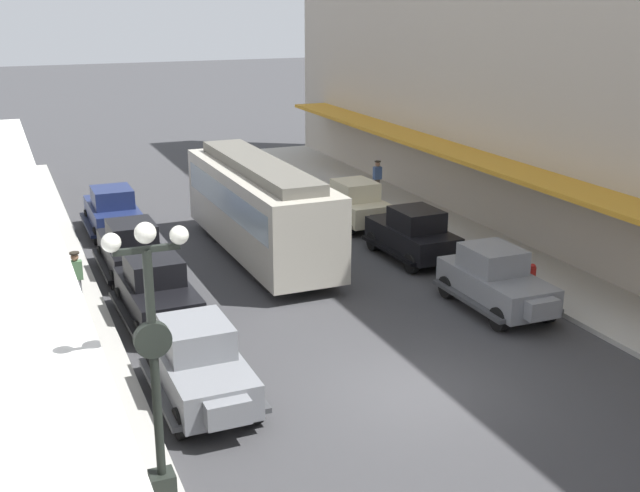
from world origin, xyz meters
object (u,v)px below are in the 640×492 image
parked_car_0 (496,279)px  fire_hydrant (532,276)px  parked_car_6 (353,202)px  streetcar (259,205)px  lamp_post_with_clock (154,354)px  parked_car_4 (413,233)px  pedestrian_0 (54,346)px  parked_car_7 (200,362)px  parked_car_2 (157,290)px  parked_car_1 (132,247)px  pedestrian_1 (35,196)px  pedestrian_3 (77,279)px  parked_car_5 (112,210)px  pedestrian_2 (377,179)px

parked_car_0 → fire_hydrant: 1.94m
parked_car_6 → streetcar: 5.45m
lamp_post_with_clock → parked_car_4: bearing=44.2°
parked_car_4 → fire_hydrant: size_ratio=5.24×
pedestrian_0 → parked_car_7: bearing=-34.5°
parked_car_2 → parked_car_6: 11.58m
parked_car_0 → parked_car_1: (-9.27, 7.14, 0.00)m
parked_car_1 → pedestrian_1: (-2.47, 8.23, 0.07)m
parked_car_2 → parked_car_7: size_ratio=1.01×
parked_car_7 → pedestrian_3: parked_car_7 is taller
parked_car_2 → parked_car_5: (0.19, 9.44, 0.00)m
parked_car_1 → streetcar: (4.47, 0.16, 0.96)m
parked_car_1 → lamp_post_with_clock: lamp_post_with_clock is taller
pedestrian_0 → parked_car_0: bearing=0.4°
pedestrian_1 → streetcar: bearing=-49.3°
fire_hydrant → parked_car_6: bearing=101.4°
parked_car_7 → pedestrian_1: size_ratio=2.56×
parked_car_5 → lamp_post_with_clock: 18.15m
parked_car_1 → parked_car_6: size_ratio=0.99×
streetcar → pedestrian_1: bearing=130.7°
parked_car_4 → pedestrian_1: bearing=138.9°
parked_car_7 → pedestrian_2: 19.23m
parked_car_7 → pedestrian_2: (11.95, 15.06, 0.07)m
parked_car_4 → parked_car_7: same height
lamp_post_with_clock → pedestrian_3: lamp_post_with_clock is taller
streetcar → pedestrian_1: (-6.95, 8.07, -0.89)m
parked_car_7 → pedestrian_0: parked_car_7 is taller
parked_car_5 → fire_hydrant: bearing=-46.9°
streetcar → pedestrian_3: 7.15m
pedestrian_1 → parked_car_6: bearing=-25.4°
pedestrian_2 → pedestrian_3: 16.29m
parked_car_5 → pedestrian_2: 11.74m
parked_car_6 → parked_car_7: (-9.29, -11.94, 0.00)m
fire_hydrant → parked_car_4: bearing=111.3°
parked_car_2 → pedestrian_3: 2.55m
lamp_post_with_clock → fire_hydrant: 14.43m
parked_car_1 → pedestrian_3: 3.37m
streetcar → parked_car_5: bearing=130.9°
parked_car_0 → parked_car_2: size_ratio=0.99×
streetcar → pedestrian_3: (-6.50, -2.85, -0.89)m
parked_car_0 → parked_car_4: same height
parked_car_2 → streetcar: 6.40m
parked_car_2 → pedestrian_3: size_ratio=2.57×
parked_car_7 → streetcar: bearing=64.2°
pedestrian_3 → parked_car_2: bearing=-38.7°
pedestrian_1 → parked_car_2: bearing=-79.0°
pedestrian_2 → parked_car_0: bearing=-101.4°
parked_car_0 → parked_car_6: same height
parked_car_6 → pedestrian_0: size_ratio=2.58×
parked_car_2 → parked_car_7: bearing=-90.5°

